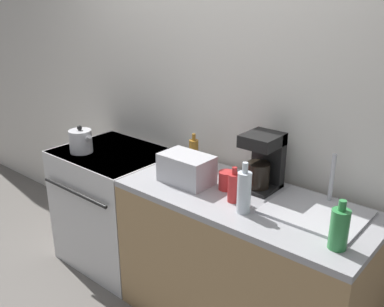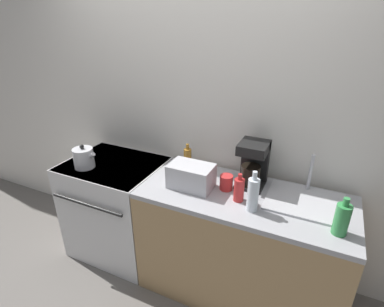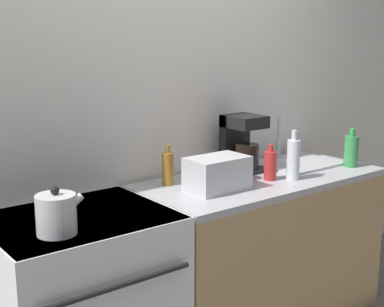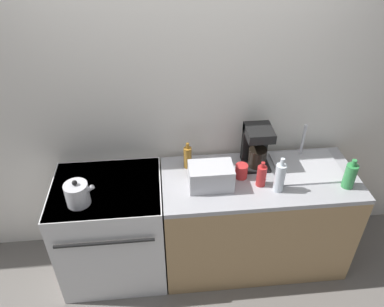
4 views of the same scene
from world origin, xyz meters
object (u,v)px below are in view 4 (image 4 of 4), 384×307
stove (113,229)px  cup_red (241,171)px  toaster (211,176)px  bottle_green (350,176)px  bottle_amber (188,157)px  kettle (77,194)px  coffee_maker (257,145)px  bottle_red (261,176)px  bottle_clear (280,177)px

stove → cup_red: cup_red is taller
toaster → cup_red: toaster is taller
toaster → bottle_green: bottle_green is taller
stove → bottle_amber: 0.82m
kettle → toaster: 0.92m
coffee_maker → bottle_green: size_ratio=1.41×
coffee_maker → bottle_green: coffee_maker is taller
bottle_red → stove: bearing=175.8°
stove → cup_red: 1.10m
bottle_amber → bottle_clear: 0.69m
bottle_green → bottle_amber: (-1.12, 0.34, -0.01)m
toaster → bottle_amber: bottle_amber is taller
bottle_clear → bottle_red: bearing=148.2°
toaster → stove: bearing=175.7°
bottle_amber → stove: bearing=-163.5°
stove → kettle: (-0.16, -0.15, 0.51)m
stove → coffee_maker: size_ratio=2.68×
coffee_maker → bottle_green: (0.59, -0.34, -0.07)m
bottle_clear → kettle: bearing=180.0°
bottle_amber → cup_red: (0.38, -0.16, -0.04)m
kettle → bottle_amber: (0.77, 0.33, 0.01)m
toaster → bottle_amber: size_ratio=1.44×
coffee_maker → kettle: bearing=-165.9°
bottle_green → bottle_amber: size_ratio=1.08×
bottle_amber → bottle_red: 0.57m
stove → bottle_amber: (0.61, 0.18, 0.52)m
bottle_green → bottle_red: bottle_green is taller
kettle → bottle_amber: 0.84m
bottle_green → toaster: bearing=174.0°
toaster → coffee_maker: (0.38, 0.23, 0.08)m
kettle → cup_red: (1.15, 0.17, -0.03)m
kettle → bottle_clear: size_ratio=0.73×
bottle_red → bottle_clear: bearing=-31.8°
bottle_green → bottle_clear: 0.51m
toaster → bottle_green: bearing=-6.0°
stove → bottle_clear: (1.22, -0.15, 0.55)m
kettle → bottle_green: 1.88m
stove → bottle_green: bottle_green is taller
cup_red → bottle_clear: bearing=-36.1°
toaster → cup_red: size_ratio=2.88×
kettle → cup_red: kettle is taller
bottle_green → stove: bearing=174.7°
toaster → kettle: bearing=-174.3°
stove → bottle_clear: size_ratio=3.22×
bottle_clear → bottle_red: size_ratio=1.38×
bottle_red → kettle: bearing=-177.0°
coffee_maker → cup_red: coffee_maker is taller
cup_red → bottle_green: bearing=-13.7°
bottle_red → toaster: bearing=176.1°
kettle → bottle_green: bottle_green is taller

